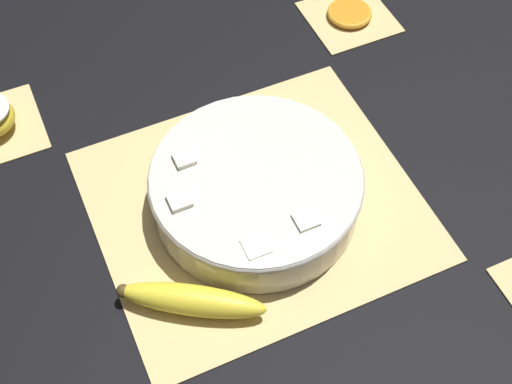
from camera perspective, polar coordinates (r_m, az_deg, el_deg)
ground_plane at (r=0.96m, az=0.00°, el=-1.09°), size 6.00×6.00×0.00m
bamboo_mat_center at (r=0.96m, az=0.00°, el=-0.98°), size 0.42×0.38×0.01m
coaster_mat_far_right at (r=1.22m, az=7.46°, el=13.74°), size 0.13×0.13×0.01m
fruit_salad_bowl at (r=0.93m, az=-0.01°, el=0.40°), size 0.28×0.28×0.07m
whole_banana at (r=0.87m, az=-5.20°, el=-8.60°), size 0.17×0.13×0.04m
orange_slice_whole at (r=1.21m, az=7.50°, el=14.02°), size 0.07×0.07×0.01m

